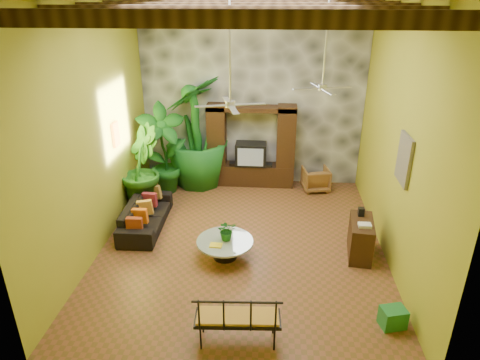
# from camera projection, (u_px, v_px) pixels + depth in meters

# --- Properties ---
(ground) EXTENTS (7.00, 7.00, 0.00)m
(ground) POSITION_uv_depth(u_px,v_px,m) (243.00, 243.00, 9.39)
(ground) COLOR brown
(ground) RESTS_ON ground
(back_wall) EXTENTS (6.00, 0.02, 5.00)m
(back_wall) POSITION_uv_depth(u_px,v_px,m) (252.00, 94.00, 11.55)
(back_wall) COLOR #A1A325
(back_wall) RESTS_ON ground
(left_wall) EXTENTS (0.02, 7.00, 5.00)m
(left_wall) POSITION_uv_depth(u_px,v_px,m) (94.00, 131.00, 8.58)
(left_wall) COLOR #A1A325
(left_wall) RESTS_ON ground
(right_wall) EXTENTS (0.02, 7.00, 5.00)m
(right_wall) POSITION_uv_depth(u_px,v_px,m) (400.00, 138.00, 8.15)
(right_wall) COLOR #A1A325
(right_wall) RESTS_ON ground
(stone_accent_wall) EXTENTS (5.98, 0.10, 4.98)m
(stone_accent_wall) POSITION_uv_depth(u_px,v_px,m) (252.00, 95.00, 11.50)
(stone_accent_wall) COLOR #3D4046
(stone_accent_wall) RESTS_ON ground
(ceiling_beams) EXTENTS (5.95, 5.36, 0.22)m
(ceiling_beams) POSITION_uv_depth(u_px,v_px,m) (243.00, 9.00, 7.43)
(ceiling_beams) COLOR #3E2813
(ceiling_beams) RESTS_ON ceiling
(entertainment_center) EXTENTS (2.40, 0.55, 2.30)m
(entertainment_center) POSITION_uv_depth(u_px,v_px,m) (251.00, 152.00, 11.85)
(entertainment_center) COLOR black
(entertainment_center) RESTS_ON ground
(ceiling_fan_front) EXTENTS (1.28, 1.28, 1.86)m
(ceiling_fan_front) POSITION_uv_depth(u_px,v_px,m) (230.00, 93.00, 7.65)
(ceiling_fan_front) COLOR silver
(ceiling_fan_front) RESTS_ON ceiling
(ceiling_fan_back) EXTENTS (1.28, 1.28, 1.86)m
(ceiling_fan_back) POSITION_uv_depth(u_px,v_px,m) (323.00, 78.00, 8.97)
(ceiling_fan_back) COLOR silver
(ceiling_fan_back) RESTS_ON ceiling
(wall_art_mask) EXTENTS (0.06, 0.32, 0.55)m
(wall_art_mask) POSITION_uv_depth(u_px,v_px,m) (116.00, 134.00, 9.65)
(wall_art_mask) COLOR yellow
(wall_art_mask) RESTS_ON left_wall
(wall_art_painting) EXTENTS (0.06, 0.70, 0.90)m
(wall_art_painting) POSITION_uv_depth(u_px,v_px,m) (404.00, 159.00, 7.69)
(wall_art_painting) COLOR #255787
(wall_art_painting) RESTS_ON right_wall
(sofa) EXTENTS (0.86, 2.12, 0.62)m
(sofa) POSITION_uv_depth(u_px,v_px,m) (146.00, 215.00, 9.93)
(sofa) COLOR black
(sofa) RESTS_ON ground
(wicker_armchair) EXTENTS (0.80, 0.81, 0.64)m
(wicker_armchair) POSITION_uv_depth(u_px,v_px,m) (316.00, 179.00, 11.76)
(wicker_armchair) COLOR olive
(wicker_armchair) RESTS_ON ground
(tall_plant_a) EXTENTS (1.54, 1.35, 2.44)m
(tall_plant_a) POSITION_uv_depth(u_px,v_px,m) (163.00, 150.00, 11.28)
(tall_plant_a) COLOR #19611B
(tall_plant_a) RESTS_ON ground
(tall_plant_b) EXTENTS (1.15, 1.33, 2.12)m
(tall_plant_b) POSITION_uv_depth(u_px,v_px,m) (140.00, 168.00, 10.55)
(tall_plant_b) COLOR #205F19
(tall_plant_b) RESTS_ON ground
(tall_plant_c) EXTENTS (2.20, 2.20, 3.05)m
(tall_plant_c) POSITION_uv_depth(u_px,v_px,m) (197.00, 132.00, 11.65)
(tall_plant_c) COLOR #1C6A20
(tall_plant_c) RESTS_ON ground
(coffee_table) EXTENTS (1.17, 1.17, 0.40)m
(coffee_table) POSITION_uv_depth(u_px,v_px,m) (225.00, 246.00, 8.80)
(coffee_table) COLOR black
(coffee_table) RESTS_ON ground
(centerpiece_plant) EXTENTS (0.47, 0.43, 0.43)m
(centerpiece_plant) POSITION_uv_depth(u_px,v_px,m) (227.00, 230.00, 8.70)
(centerpiece_plant) COLOR #175818
(centerpiece_plant) RESTS_ON coffee_table
(yellow_tray) EXTENTS (0.26, 0.19, 0.03)m
(yellow_tray) POSITION_uv_depth(u_px,v_px,m) (216.00, 245.00, 8.56)
(yellow_tray) COLOR yellow
(yellow_tray) RESTS_ON coffee_table
(iron_bench) EXTENTS (1.35, 0.56, 0.57)m
(iron_bench) POSITION_uv_depth(u_px,v_px,m) (237.00, 317.00, 6.49)
(iron_bench) COLOR black
(iron_bench) RESTS_ON ground
(side_console) EXTENTS (0.56, 1.04, 0.79)m
(side_console) POSITION_uv_depth(u_px,v_px,m) (360.00, 238.00, 8.83)
(side_console) COLOR #341E10
(side_console) RESTS_ON ground
(green_bin) EXTENTS (0.46, 0.39, 0.35)m
(green_bin) POSITION_uv_depth(u_px,v_px,m) (393.00, 317.00, 7.02)
(green_bin) COLOR #1C6A29
(green_bin) RESTS_ON ground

